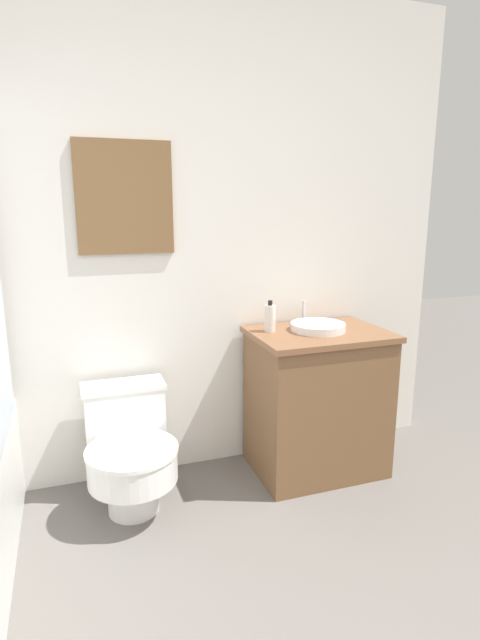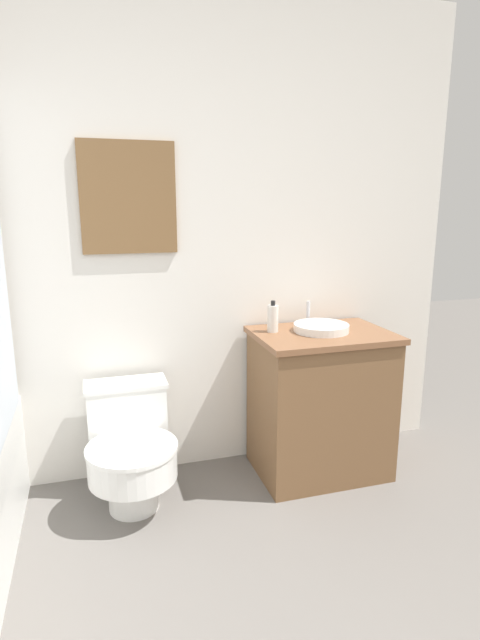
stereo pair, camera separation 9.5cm
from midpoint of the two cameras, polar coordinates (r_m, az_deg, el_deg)
The scene contains 5 objects.
wall_back at distance 2.59m, azimuth -9.66°, elevation 8.92°, with size 3.43×0.07×2.50m.
toilet at distance 2.53m, azimuth -11.33°, elevation -14.05°, with size 0.42×0.56×0.57m.
vanity at distance 2.76m, azimuth 10.13°, elevation -9.27°, with size 0.71×0.51×0.78m.
sink at distance 2.65m, azimuth 10.26°, elevation -0.84°, with size 0.29×0.32×0.13m.
soap_bottle at distance 2.60m, azimuth 4.82°, elevation 0.19°, with size 0.06×0.06×0.16m.
Camera 2 is at (-0.28, -0.28, 1.43)m, focal length 28.00 mm.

